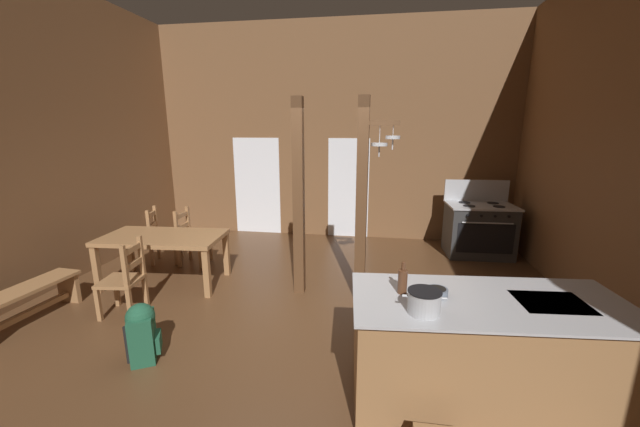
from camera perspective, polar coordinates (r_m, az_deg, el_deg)
name	(u,v)px	position (r m, az deg, el deg)	size (l,w,h in m)	color
ground_plane	(287,334)	(4.41, -5.15, -18.33)	(7.96, 8.46, 0.10)	brown
wall_back	(332,133)	(7.60, 1.90, 12.48)	(7.96, 0.14, 4.30)	brown
glazed_door_back_left	(257,186)	(7.99, -9.79, 4.24)	(1.00, 0.01, 2.05)	white
glazed_panel_back_right	(348,189)	(7.59, 4.45, 3.92)	(0.84, 0.01, 2.05)	white
kitchen_island	(483,352)	(3.48, 24.22, -19.14)	(2.23, 1.14, 0.93)	#9E7044
stove_range	(479,229)	(7.15, 23.59, -2.23)	(1.18, 0.87, 1.32)	#323232
support_post_with_pot_rack	(363,196)	(4.73, 6.82, 2.81)	(0.53, 0.21, 2.65)	brown
support_post_center	(299,199)	(4.88, -3.36, 2.21)	(0.14, 0.14, 2.65)	brown
dining_table	(163,241)	(5.77, -23.34, -4.00)	(1.76, 1.02, 0.74)	#9E7044
ladderback_chair_near_window	(162,236)	(6.78, -23.48, -3.28)	(0.55, 0.55, 0.95)	#9E7044
ladderback_chair_by_post	(191,238)	(6.50, -19.52, -3.64)	(0.44, 0.44, 0.95)	#9E7044
ladderback_chair_at_table_end	(125,279)	(5.12, -28.26, -9.06)	(0.49, 0.49, 0.95)	#9E7044
bench_along_left_wall	(26,299)	(5.59, -38.94, -10.36)	(0.45, 1.23, 0.44)	#9E7044
backpack	(142,330)	(4.15, -26.07, -16.13)	(0.38, 0.39, 0.60)	#1E5138
stockpot_on_counter	(424,302)	(2.85, 15.99, -13.15)	(0.32, 0.25, 0.17)	#B7BABF
mixing_bowl_on_counter	(437,292)	(3.17, 17.81, -11.61)	(0.18, 0.18, 0.06)	slate
bottle_tall_on_counter	(403,281)	(3.11, 12.80, -10.24)	(0.08, 0.08, 0.27)	#56331E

